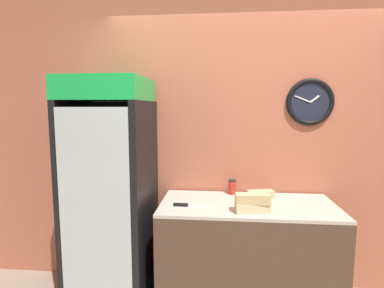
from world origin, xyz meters
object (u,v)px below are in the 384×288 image
(sandwich_flat_left, at_px, (261,194))
(condiment_jar, at_px, (232,187))
(sandwich_stack_middle, at_px, (253,199))
(chefs_knife, at_px, (189,206))
(sandwich_stack_bottom, at_px, (252,208))
(beverage_cooler, at_px, (114,183))

(sandwich_flat_left, distance_m, condiment_jar, 0.26)
(sandwich_stack_middle, distance_m, chefs_knife, 0.50)
(sandwich_flat_left, height_order, condiment_jar, condiment_jar)
(sandwich_stack_bottom, relative_size, sandwich_flat_left, 1.08)
(sandwich_stack_bottom, height_order, condiment_jar, condiment_jar)
(sandwich_stack_middle, xyz_separation_m, chefs_knife, (-0.49, 0.09, -0.10))
(chefs_knife, bearing_deg, sandwich_flat_left, 26.38)
(sandwich_stack_bottom, bearing_deg, beverage_cooler, 168.68)
(sandwich_stack_bottom, height_order, sandwich_stack_middle, sandwich_stack_middle)
(sandwich_stack_bottom, height_order, sandwich_flat_left, sandwich_stack_bottom)
(beverage_cooler, xyz_separation_m, sandwich_flat_left, (1.26, 0.16, -0.10))
(sandwich_stack_bottom, relative_size, condiment_jar, 1.99)
(sandwich_flat_left, bearing_deg, chefs_knife, -153.62)
(beverage_cooler, relative_size, sandwich_stack_middle, 7.44)
(beverage_cooler, height_order, condiment_jar, beverage_cooler)
(beverage_cooler, xyz_separation_m, chefs_knife, (0.66, -0.14, -0.13))
(sandwich_flat_left, bearing_deg, sandwich_stack_bottom, -106.16)
(sandwich_stack_middle, bearing_deg, condiment_jar, 105.63)
(sandwich_stack_middle, relative_size, condiment_jar, 1.95)
(sandwich_flat_left, distance_m, chefs_knife, 0.67)
(condiment_jar, bearing_deg, beverage_cooler, -166.69)
(condiment_jar, bearing_deg, chefs_knife, -133.11)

